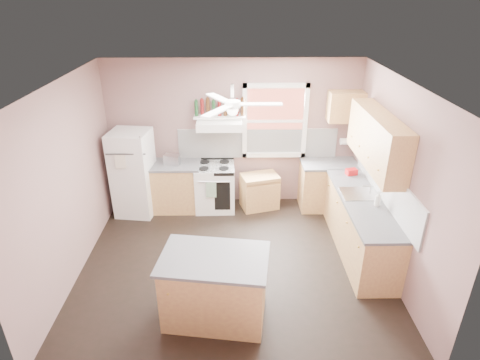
{
  "coord_description": "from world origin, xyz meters",
  "views": [
    {
      "loc": [
        0.02,
        -4.91,
        3.79
      ],
      "look_at": [
        0.1,
        0.3,
        1.25
      ],
      "focal_mm": 30.0,
      "sensor_mm": 36.0,
      "label": 1
    }
  ],
  "objects_px": {
    "stove": "(215,187)",
    "cart": "(260,191)",
    "toaster": "(172,159)",
    "island": "(215,289)",
    "refrigerator": "(134,173)"
  },
  "relations": [
    {
      "from": "refrigerator",
      "to": "island",
      "type": "height_order",
      "value": "refrigerator"
    },
    {
      "from": "toaster",
      "to": "cart",
      "type": "distance_m",
      "value": 1.71
    },
    {
      "from": "toaster",
      "to": "island",
      "type": "relative_size",
      "value": 0.23
    },
    {
      "from": "refrigerator",
      "to": "island",
      "type": "bearing_deg",
      "value": -52.27
    },
    {
      "from": "refrigerator",
      "to": "stove",
      "type": "distance_m",
      "value": 1.48
    },
    {
      "from": "toaster",
      "to": "island",
      "type": "bearing_deg",
      "value": -61.17
    },
    {
      "from": "toaster",
      "to": "stove",
      "type": "height_order",
      "value": "toaster"
    },
    {
      "from": "refrigerator",
      "to": "stove",
      "type": "height_order",
      "value": "refrigerator"
    },
    {
      "from": "toaster",
      "to": "refrigerator",
      "type": "bearing_deg",
      "value": -158.55
    },
    {
      "from": "cart",
      "to": "island",
      "type": "bearing_deg",
      "value": -119.94
    },
    {
      "from": "stove",
      "to": "cart",
      "type": "height_order",
      "value": "stove"
    },
    {
      "from": "stove",
      "to": "toaster",
      "type": "bearing_deg",
      "value": 179.31
    },
    {
      "from": "island",
      "to": "toaster",
      "type": "bearing_deg",
      "value": 115.3
    },
    {
      "from": "refrigerator",
      "to": "toaster",
      "type": "height_order",
      "value": "refrigerator"
    },
    {
      "from": "cart",
      "to": "refrigerator",
      "type": "bearing_deg",
      "value": 167.97
    }
  ]
}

